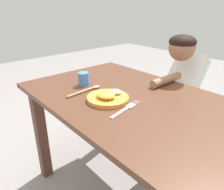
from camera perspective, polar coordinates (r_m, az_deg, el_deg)
name	(u,v)px	position (r m, az deg, el deg)	size (l,w,h in m)	color
dining_table	(134,119)	(1.13, 5.85, -6.41)	(1.24, 0.75, 0.70)	brown
plate	(108,97)	(1.05, -1.10, -0.59)	(0.21, 0.21, 0.05)	orange
fork	(126,109)	(0.96, 3.64, -3.78)	(0.06, 0.22, 0.01)	silver
spoon	(87,90)	(1.17, -6.58, 1.39)	(0.04, 0.22, 0.01)	tan
drinking_cup	(84,79)	(1.25, -7.61, 4.28)	(0.06, 0.06, 0.08)	#4B87D8
person	(183,99)	(1.56, 18.56, -0.92)	(0.20, 0.49, 0.97)	#475274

